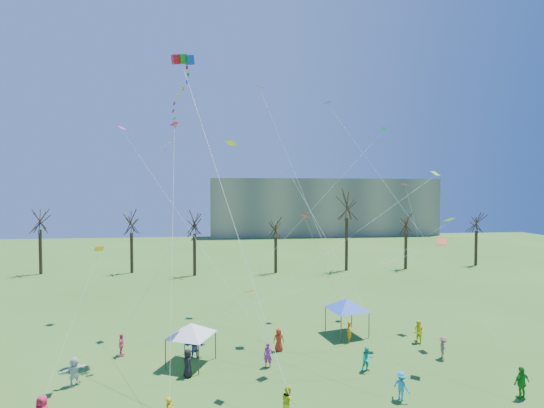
{
  "coord_description": "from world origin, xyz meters",
  "views": [
    {
      "loc": [
        -3.72,
        -18.91,
        11.84
      ],
      "look_at": [
        -0.93,
        5.0,
        11.0
      ],
      "focal_mm": 25.0,
      "sensor_mm": 36.0,
      "label": 1
    }
  ],
  "objects": [
    {
      "name": "festival_crowd",
      "position": [
        -0.73,
        4.68,
        0.84
      ],
      "size": [
        27.29,
        10.06,
        1.84
      ],
      "color": "#E11C43",
      "rests_on": "ground"
    },
    {
      "name": "canopy_tent_white",
      "position": [
        -6.25,
        7.05,
        2.4
      ],
      "size": [
        3.45,
        3.45,
        2.83
      ],
      "color": "#3F3F44",
      "rests_on": "ground"
    },
    {
      "name": "small_kites_aloft",
      "position": [
        1.75,
        10.81,
        12.43
      ],
      "size": [
        29.18,
        19.25,
        32.84
      ],
      "color": "#FFB60D",
      "rests_on": "ground"
    },
    {
      "name": "big_box_kite",
      "position": [
        -7.11,
        9.55,
        17.77
      ],
      "size": [
        4.11,
        7.84,
        24.7
      ],
      "color": "red",
      "rests_on": "ground"
    },
    {
      "name": "distant_building",
      "position": [
        22.0,
        82.0,
        7.5
      ],
      "size": [
        60.0,
        14.0,
        15.0
      ],
      "primitive_type": "cube",
      "color": "gray",
      "rests_on": "ground"
    },
    {
      "name": "canopy_tent_blue",
      "position": [
        5.98,
        11.0,
        2.51
      ],
      "size": [
        3.84,
        3.84,
        2.96
      ],
      "color": "#3F3F44",
      "rests_on": "ground"
    },
    {
      "name": "bare_tree_row",
      "position": [
        2.46,
        35.99,
        7.13
      ],
      "size": [
        70.75,
        8.8,
        12.16
      ],
      "color": "black",
      "rests_on": "ground"
    }
  ]
}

